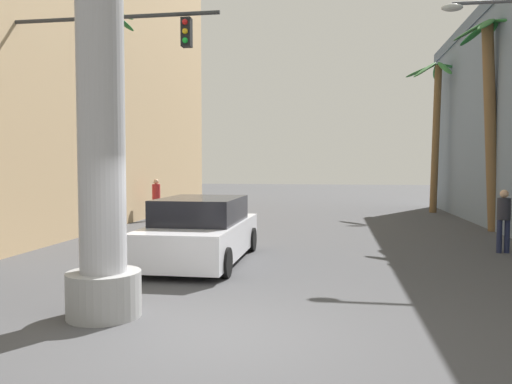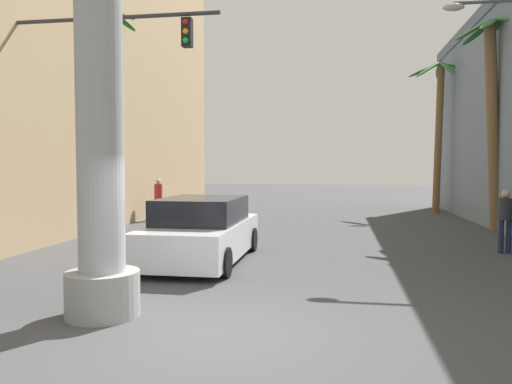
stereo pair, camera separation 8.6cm
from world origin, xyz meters
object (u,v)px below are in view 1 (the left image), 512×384
at_px(palm_tree_mid_left, 100,92).
at_px(palm_tree_far_right, 436,119).
at_px(pedestrian_far_left, 156,196).
at_px(traffic_light_mast, 73,87).
at_px(palm_tree_mid_right, 491,104).
at_px(pedestrian_mid_right, 504,216).
at_px(car_lead, 201,231).

bearing_deg(palm_tree_mid_left, palm_tree_far_right, 31.64).
bearing_deg(pedestrian_far_left, traffic_light_mast, -84.08).
bearing_deg(palm_tree_mid_right, palm_tree_mid_left, -174.84).
bearing_deg(pedestrian_mid_right, palm_tree_mid_right, 78.30).
bearing_deg(palm_tree_mid_left, car_lead, -46.91).
relative_size(palm_tree_mid_left, pedestrian_far_left, 4.65).
xyz_separation_m(car_lead, palm_tree_far_right, (8.12, 14.12, 3.91)).
distance_m(palm_tree_mid_right, pedestrian_mid_right, 5.89).
bearing_deg(palm_tree_far_right, palm_tree_mid_right, -85.95).
height_order(palm_tree_far_right, pedestrian_mid_right, palm_tree_far_right).
bearing_deg(palm_tree_mid_left, pedestrian_mid_right, -14.48).
bearing_deg(palm_tree_mid_right, pedestrian_mid_right, -101.70).
xyz_separation_m(car_lead, pedestrian_mid_right, (7.66, 2.41, 0.26)).
xyz_separation_m(palm_tree_far_right, palm_tree_mid_left, (-13.53, -8.34, 0.42)).
xyz_separation_m(palm_tree_mid_right, palm_tree_far_right, (-0.50, 7.07, 0.16)).
bearing_deg(palm_tree_mid_right, palm_tree_far_right, 94.05).
bearing_deg(traffic_light_mast, pedestrian_mid_right, 10.85).
bearing_deg(car_lead, pedestrian_mid_right, 17.43).
height_order(traffic_light_mast, palm_tree_mid_right, palm_tree_mid_right).
height_order(palm_tree_mid_left, pedestrian_far_left, palm_tree_mid_left).
relative_size(palm_tree_mid_right, pedestrian_mid_right, 4.41).
distance_m(car_lead, palm_tree_far_right, 16.75).
relative_size(traffic_light_mast, palm_tree_far_right, 0.82).
distance_m(palm_tree_far_right, pedestrian_far_left, 14.09).
distance_m(palm_tree_far_right, palm_tree_mid_left, 15.90).
xyz_separation_m(palm_tree_far_right, pedestrian_far_left, (-12.43, -5.56, -3.62)).
xyz_separation_m(palm_tree_mid_right, pedestrian_far_left, (-12.93, 1.51, -3.45)).
distance_m(pedestrian_far_left, pedestrian_mid_right, 13.45).
xyz_separation_m(traffic_light_mast, pedestrian_mid_right, (11.11, 2.13, -3.36)).
relative_size(car_lead, palm_tree_mid_right, 0.63).
height_order(traffic_light_mast, palm_tree_far_right, palm_tree_far_right).
xyz_separation_m(pedestrian_far_left, pedestrian_mid_right, (11.97, -6.15, -0.04)).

